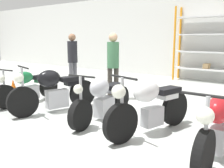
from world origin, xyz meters
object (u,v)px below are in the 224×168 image
at_px(motorcycle_white, 150,105).
at_px(motorcycle_red, 219,125).
at_px(person_browsing, 73,56).
at_px(person_near_rack, 113,61).
at_px(motorcycle_green, 28,87).
at_px(motorcycle_silver, 103,98).
at_px(traffic_cone, 14,89).
at_px(motorcycle_black, 54,90).

relative_size(motorcycle_white, motorcycle_red, 1.00).
height_order(motorcycle_red, person_browsing, person_browsing).
relative_size(motorcycle_white, person_near_rack, 1.11).
bearing_deg(motorcycle_red, motorcycle_white, -102.00).
bearing_deg(motorcycle_red, motorcycle_green, -93.85).
distance_m(motorcycle_green, motorcycle_red, 4.78).
bearing_deg(motorcycle_red, motorcycle_silver, -99.22).
xyz_separation_m(motorcycle_silver, motorcycle_red, (2.34, -0.37, 0.03)).
height_order(motorcycle_green, person_near_rack, person_near_rack).
xyz_separation_m(motorcycle_green, motorcycle_silver, (2.43, 0.07, 0.03)).
relative_size(motorcycle_red, person_browsing, 1.10).
bearing_deg(person_near_rack, traffic_cone, 73.91).
relative_size(motorcycle_black, motorcycle_red, 1.03).
height_order(motorcycle_green, motorcycle_silver, motorcycle_silver).
relative_size(motorcycle_silver, traffic_cone, 3.72).
relative_size(person_near_rack, traffic_cone, 3.26).
bearing_deg(person_near_rack, person_browsing, 26.03).
distance_m(motorcycle_black, motorcycle_white, 2.37).
xyz_separation_m(motorcycle_silver, person_browsing, (-2.81, 1.92, 0.62)).
relative_size(motorcycle_black, person_browsing, 1.14).
height_order(motorcycle_green, person_browsing, person_browsing).
bearing_deg(motorcycle_white, motorcycle_black, -73.20).
relative_size(person_browsing, traffic_cone, 3.28).
height_order(motorcycle_black, person_browsing, person_browsing).
bearing_deg(traffic_cone, person_near_rack, 35.90).
xyz_separation_m(motorcycle_white, person_browsing, (-3.94, 2.04, 0.55)).
bearing_deg(motorcycle_silver, traffic_cone, -93.60).
bearing_deg(motorcycle_green, traffic_cone, -93.16).
bearing_deg(motorcycle_green, person_near_rack, 129.77).
bearing_deg(traffic_cone, motorcycle_black, -3.84).
xyz_separation_m(motorcycle_green, motorcycle_white, (3.56, -0.05, 0.11)).
bearing_deg(motorcycle_black, motorcycle_white, 108.69).
height_order(motorcycle_white, motorcycle_red, motorcycle_white).
bearing_deg(traffic_cone, motorcycle_silver, 1.70).
bearing_deg(traffic_cone, person_browsing, 82.62).
bearing_deg(motorcycle_white, motorcycle_green, -76.35).
height_order(motorcycle_white, traffic_cone, motorcycle_white).
height_order(motorcycle_black, traffic_cone, motorcycle_black).
relative_size(motorcycle_green, motorcycle_white, 1.01).
relative_size(motorcycle_white, traffic_cone, 3.61).
relative_size(motorcycle_silver, person_near_rack, 1.14).
distance_m(motorcycle_black, person_browsing, 2.72).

